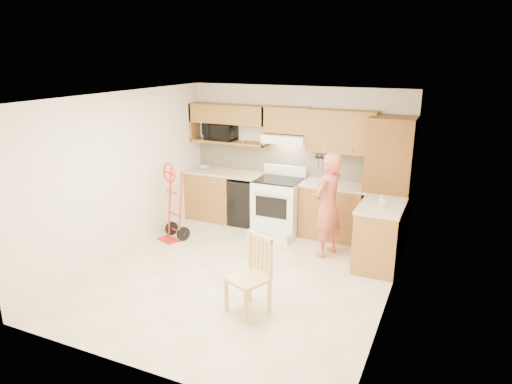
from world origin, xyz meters
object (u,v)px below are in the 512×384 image
Objects in this scene: range at (277,202)px; person at (328,205)px; hand_truck at (171,206)px; microwave at (221,131)px; dining_chair at (248,276)px.

person is (1.03, -0.51, 0.24)m from range.
microwave is at bearing 103.01° from hand_truck.
microwave is 3.68m from dining_chair.
hand_truck is at bearing -98.34° from microwave.
range is at bearing -16.18° from microwave.
dining_chair is (0.63, -2.52, -0.09)m from range.
person is 1.36× the size of hand_truck.
person is at bearing -26.41° from range.
dining_chair is (-0.40, -2.01, -0.33)m from person.
range is at bearing 127.90° from dining_chair.
range is at bearing -98.67° from person.
range reaches higher than dining_chair.
person reaches higher than dining_chair.
microwave is 0.48× the size of hand_truck.
microwave is 2.63m from person.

